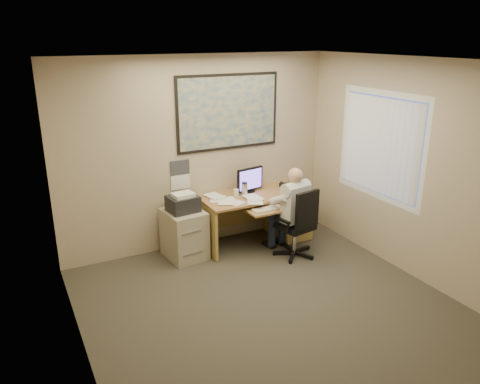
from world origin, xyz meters
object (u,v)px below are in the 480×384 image
desk (274,210)px  person (294,212)px  office_chair (296,237)px  filing_cabinet (184,230)px

desk → person: bearing=-95.5°
desk → office_chair: (-0.07, -0.71, -0.15)m
office_chair → filing_cabinet: bearing=142.3°
desk → person: (-0.06, -0.63, 0.19)m
filing_cabinet → person: bearing=-30.9°
office_chair → desk: bearing=73.8°
filing_cabinet → person: 1.53m
filing_cabinet → person: (1.38, -0.63, 0.23)m
office_chair → person: size_ratio=0.79×
desk → person: size_ratio=1.27×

